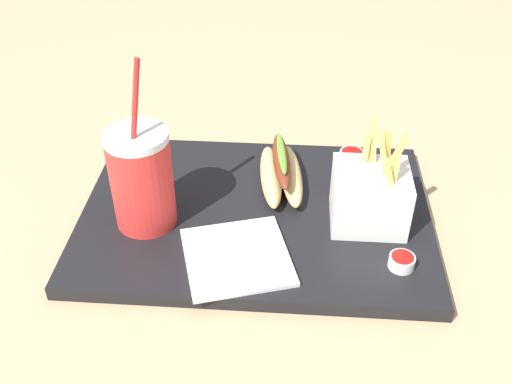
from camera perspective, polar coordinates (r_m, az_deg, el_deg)
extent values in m
cube|color=tan|center=(0.85, 0.00, -3.22)|extent=(2.40, 2.40, 0.02)
cube|color=black|center=(0.84, 0.00, -2.18)|extent=(0.49, 0.34, 0.02)
cylinder|color=red|center=(0.79, -10.95, 0.94)|extent=(0.08, 0.08, 0.13)
cylinder|color=white|center=(0.75, -11.57, 5.24)|extent=(0.08, 0.08, 0.01)
cylinder|color=red|center=(0.72, -11.60, 8.66)|extent=(0.02, 0.03, 0.10)
cube|color=white|center=(0.80, 10.92, -0.49)|extent=(0.10, 0.09, 0.08)
cube|color=#E5C660|center=(0.76, 12.86, 1.14)|extent=(0.02, 0.01, 0.06)
cube|color=#E5C660|center=(0.79, 10.46, 3.34)|extent=(0.01, 0.01, 0.06)
cube|color=#E5C660|center=(0.80, 10.84, 3.48)|extent=(0.01, 0.02, 0.06)
cube|color=#E5C660|center=(0.77, 13.19, 3.08)|extent=(0.03, 0.02, 0.07)
cube|color=#E5C660|center=(0.78, 12.27, 3.22)|extent=(0.02, 0.01, 0.08)
cube|color=#E5C660|center=(0.79, 12.62, 3.70)|extent=(0.02, 0.02, 0.08)
cube|color=#E5C660|center=(0.77, 13.20, 1.56)|extent=(0.01, 0.02, 0.06)
cube|color=#E5C660|center=(0.79, 11.28, 4.38)|extent=(0.01, 0.02, 0.08)
ellipsoid|color=#DBB775|center=(0.87, 3.41, 1.62)|extent=(0.05, 0.15, 0.03)
ellipsoid|color=#DBB775|center=(0.87, 1.43, 1.57)|extent=(0.05, 0.15, 0.03)
ellipsoid|color=maroon|center=(0.85, 2.47, 3.06)|extent=(0.04, 0.14, 0.02)
ellipsoid|color=#6B9E33|center=(0.85, 2.49, 3.78)|extent=(0.02, 0.11, 0.01)
cylinder|color=white|center=(0.93, 9.21, 3.34)|extent=(0.04, 0.04, 0.02)
cylinder|color=#B2140F|center=(0.93, 9.26, 3.72)|extent=(0.03, 0.03, 0.01)
cylinder|color=white|center=(0.76, 13.90, -6.57)|extent=(0.03, 0.03, 0.02)
cylinder|color=#B2140F|center=(0.76, 13.97, -6.23)|extent=(0.03, 0.03, 0.01)
cube|color=white|center=(0.75, -1.85, -6.28)|extent=(0.16, 0.16, 0.01)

